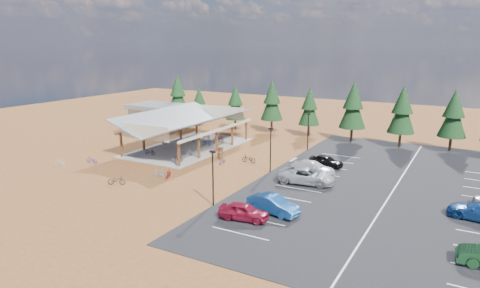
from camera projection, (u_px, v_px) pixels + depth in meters
ground at (224, 170)px, 49.62m from camera, size 140.00×140.00×0.00m
asphalt_lot at (395, 188)px, 43.34m from camera, size 27.00×44.00×0.04m
concrete_pad at (189, 147)px, 60.32m from camera, size 10.60×18.60×0.10m
bike_pavilion at (188, 121)px, 59.46m from camera, size 11.65×19.40×4.97m
outbuilding at (161, 115)px, 75.88m from camera, size 11.00×7.00×3.90m
lamp_post_0 at (213, 174)px, 38.06m from camera, size 0.50×0.25×5.14m
lamp_post_1 at (271, 147)px, 48.25m from camera, size 0.50×0.25×5.14m
lamp_post_2 at (308, 129)px, 58.44m from camera, size 0.50×0.25×5.14m
trash_bin_0 at (220, 156)px, 54.36m from camera, size 0.60×0.60×0.90m
trash_bin_1 at (221, 151)px, 56.87m from camera, size 0.60×0.60×0.90m
pine_0 at (178, 93)px, 79.10m from camera, size 3.78×3.78×8.81m
pine_1 at (199, 102)px, 75.52m from camera, size 2.98×2.98×6.93m
pine_2 at (235, 103)px, 72.01m from camera, size 3.29×3.29×7.67m
pine_3 at (272, 101)px, 70.11m from camera, size 3.68×3.68×8.58m
pine_4 at (309, 107)px, 66.97m from camera, size 3.31×3.31×7.72m
pine_5 at (353, 105)px, 62.65m from camera, size 3.88×3.88×9.04m
pine_6 at (402, 110)px, 59.49m from camera, size 3.76×3.76×8.75m
pine_7 at (454, 114)px, 57.07m from camera, size 3.66×3.66×8.52m
bike_0 at (150, 152)px, 55.99m from camera, size 1.62×0.61×0.84m
bike_1 at (166, 145)px, 59.24m from camera, size 1.84×0.73×1.08m
bike_2 at (191, 138)px, 63.86m from camera, size 1.91×1.09×0.95m
bike_3 at (206, 136)px, 65.51m from camera, size 1.72×0.82×1.00m
bike_4 at (179, 158)px, 53.09m from camera, size 1.64×0.91×0.82m
bike_5 at (188, 152)px, 55.65m from camera, size 1.62×0.73×0.94m
bike_6 at (207, 142)px, 61.15m from camera, size 1.86×0.97×0.93m
bike_7 at (220, 138)px, 63.51m from camera, size 1.87×0.97×1.08m
bike_9 at (59, 163)px, 50.97m from camera, size 1.11×1.51×0.90m
bike_10 at (92, 160)px, 52.44m from camera, size 1.63×0.77×0.82m
bike_11 at (169, 174)px, 46.56m from camera, size 1.04×1.66×0.97m
bike_12 at (117, 180)px, 44.37m from camera, size 1.95×1.42×0.97m
bike_13 at (160, 173)px, 46.86m from camera, size 1.67×1.18×0.99m
bike_14 at (222, 161)px, 51.97m from camera, size 0.64×1.58×0.82m
bike_15 at (216, 151)px, 56.40m from camera, size 1.21×1.62×0.97m
bike_16 at (249, 159)px, 52.73m from camera, size 1.86×0.67×0.97m
car_0 at (244, 211)px, 35.40m from camera, size 4.44×2.32×1.44m
car_1 at (273, 204)px, 36.78m from camera, size 4.97×2.50×1.56m
car_2 at (306, 176)px, 44.66m from camera, size 6.22×3.52×1.64m
car_3 at (313, 168)px, 47.85m from camera, size 5.14×2.09×1.49m
car_4 at (326, 161)px, 50.82m from camera, size 4.16×2.00×1.37m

